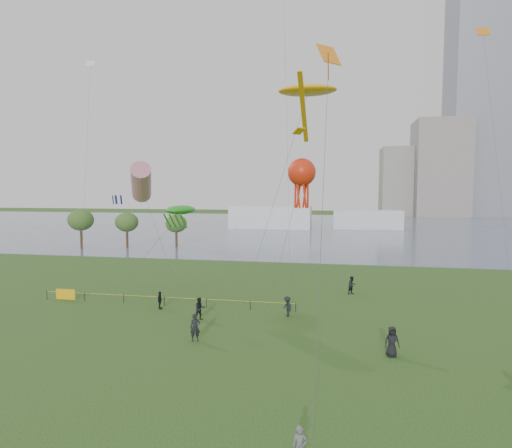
% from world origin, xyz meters
% --- Properties ---
extents(ground_plane, '(400.00, 400.00, 0.00)m').
position_xyz_m(ground_plane, '(0.00, 0.00, 0.00)').
color(ground_plane, '#1F3E13').
extents(lake, '(400.00, 120.00, 0.08)m').
position_xyz_m(lake, '(0.00, 100.00, 0.02)').
color(lake, slate).
rests_on(lake, ground_plane).
extents(tower, '(24.00, 24.00, 120.00)m').
position_xyz_m(tower, '(62.00, 168.00, 60.00)').
color(tower, slate).
rests_on(tower, ground_plane).
extents(building_mid, '(20.00, 20.00, 38.00)m').
position_xyz_m(building_mid, '(46.00, 162.00, 19.00)').
color(building_mid, gray).
rests_on(building_mid, ground_plane).
extents(building_low, '(16.00, 18.00, 28.00)m').
position_xyz_m(building_low, '(32.00, 168.00, 14.00)').
color(building_low, gray).
rests_on(building_low, ground_plane).
extents(pavilion_left, '(22.00, 8.00, 6.00)m').
position_xyz_m(pavilion_left, '(-12.00, 95.00, 3.00)').
color(pavilion_left, silver).
rests_on(pavilion_left, ground_plane).
extents(pavilion_right, '(18.00, 7.00, 5.00)m').
position_xyz_m(pavilion_right, '(14.00, 98.00, 2.50)').
color(pavilion_right, silver).
rests_on(pavilion_right, ground_plane).
extents(trees, '(20.52, 8.46, 7.04)m').
position_xyz_m(trees, '(-32.40, 50.10, 4.77)').
color(trees, '#3C291B').
rests_on(trees, ground_plane).
extents(fence, '(24.07, 0.07, 1.05)m').
position_xyz_m(fence, '(-15.65, 15.33, 0.55)').
color(fence, black).
rests_on(fence, ground_plane).
extents(kite_flyer, '(0.60, 0.42, 1.58)m').
position_xyz_m(kite_flyer, '(4.57, -5.22, 0.79)').
color(kite_flyer, slate).
rests_on(kite_flyer, ground_plane).
extents(spectator_a, '(1.14, 1.09, 1.85)m').
position_xyz_m(spectator_a, '(-4.93, 11.67, 0.92)').
color(spectator_a, black).
rests_on(spectator_a, ground_plane).
extents(spectator_b, '(1.15, 1.26, 1.70)m').
position_xyz_m(spectator_b, '(1.90, 13.97, 0.85)').
color(spectator_b, black).
rests_on(spectator_b, ground_plane).
extents(spectator_c, '(0.49, 0.96, 1.57)m').
position_xyz_m(spectator_c, '(-9.42, 14.10, 0.79)').
color(spectator_c, black).
rests_on(spectator_c, ground_plane).
extents(spectator_d, '(1.06, 0.82, 1.93)m').
position_xyz_m(spectator_d, '(9.35, 6.66, 0.97)').
color(spectator_d, black).
rests_on(spectator_d, ground_plane).
extents(spectator_f, '(0.83, 0.70, 1.93)m').
position_xyz_m(spectator_f, '(-3.72, 6.96, 0.97)').
color(spectator_f, black).
rests_on(spectator_f, ground_plane).
extents(spectator_g, '(1.11, 1.10, 1.81)m').
position_xyz_m(spectator_g, '(7.45, 22.82, 0.91)').
color(spectator_g, black).
rests_on(spectator_g, ground_plane).
extents(kite_stingray, '(7.61, 10.06, 19.42)m').
position_xyz_m(kite_stingray, '(3.17, 16.85, 18.95)').
color(kite_stingray, '#3F3F42').
extents(kite_windsock, '(5.77, 5.14, 13.12)m').
position_xyz_m(kite_windsock, '(-12.26, 16.80, 11.19)').
color(kite_windsock, '#3F3F42').
extents(kite_creature, '(6.83, 7.53, 8.96)m').
position_xyz_m(kite_creature, '(-9.53, 19.86, 8.48)').
color(kite_creature, '#3F3F42').
extents(kite_octopus, '(3.94, 2.26, 13.05)m').
position_xyz_m(kite_octopus, '(2.99, 14.05, 11.85)').
color(kite_octopus, '#3F3F42').
extents(kite_delta, '(1.64, 12.38, 19.81)m').
position_xyz_m(kite_delta, '(5.15, 7.16, 18.17)').
color(kite_delta, '#3F3F42').
extents(small_kites, '(41.41, 12.62, 9.50)m').
position_xyz_m(small_kites, '(4.48, 17.84, 25.27)').
color(small_kites, white).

